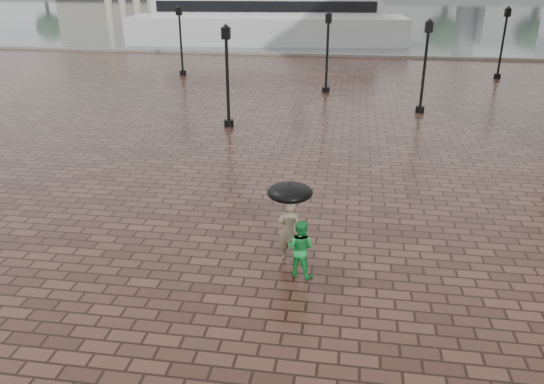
{
  "coord_description": "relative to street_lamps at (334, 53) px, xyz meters",
  "views": [
    {
      "loc": [
        -0.42,
        -13.2,
        6.75
      ],
      "look_at": [
        -2.34,
        -0.72,
        1.4
      ],
      "focal_mm": 35.0,
      "sensor_mm": 36.0,
      "label": 1
    }
  ],
  "objects": [
    {
      "name": "ground",
      "position": [
        1.6,
        -17.6,
        -2.33
      ],
      "size": [
        300.0,
        300.0,
        0.0
      ],
      "primitive_type": "plane",
      "color": "#372019",
      "rests_on": "ground"
    },
    {
      "name": "harbour_water",
      "position": [
        1.6,
        74.4,
        -2.33
      ],
      "size": [
        240.0,
        240.0,
        0.0
      ],
      "primitive_type": "plane",
      "color": "#4B575B",
      "rests_on": "ground"
    },
    {
      "name": "quay_edge",
      "position": [
        1.6,
        14.4,
        -2.33
      ],
      "size": [
        80.0,
        0.6,
        0.3
      ],
      "primitive_type": "cube",
      "color": "slate",
      "rests_on": "ground"
    },
    {
      "name": "street_lamps",
      "position": [
        0.0,
        0.0,
        0.0
      ],
      "size": [
        21.44,
        14.44,
        4.4
      ],
      "color": "black",
      "rests_on": "ground"
    },
    {
      "name": "adult_pedestrian",
      "position": [
        -0.16,
        -19.23,
        -1.53
      ],
      "size": [
        0.64,
        0.47,
        1.6
      ],
      "primitive_type": "imported",
      "rotation": [
        0.0,
        0.0,
        3.31
      ],
      "color": "gray",
      "rests_on": "ground"
    },
    {
      "name": "child_pedestrian",
      "position": [
        0.18,
        -19.94,
        -1.61
      ],
      "size": [
        0.83,
        0.73,
        1.42
      ],
      "primitive_type": "imported",
      "rotation": [
        0.0,
        0.0,
        2.82
      ],
      "color": "green",
      "rests_on": "ground"
    },
    {
      "name": "ferry_near",
      "position": [
        -7.28,
        21.61,
        0.26
      ],
      "size": [
        26.64,
        8.6,
        8.59
      ],
      "rotation": [
        0.0,
        0.0,
        0.09
      ],
      "color": "silver",
      "rests_on": "ground"
    },
    {
      "name": "umbrella",
      "position": [
        -0.16,
        -19.23,
        -0.52
      ],
      "size": [
        1.1,
        1.1,
        1.12
      ],
      "color": "black",
      "rests_on": "ground"
    }
  ]
}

